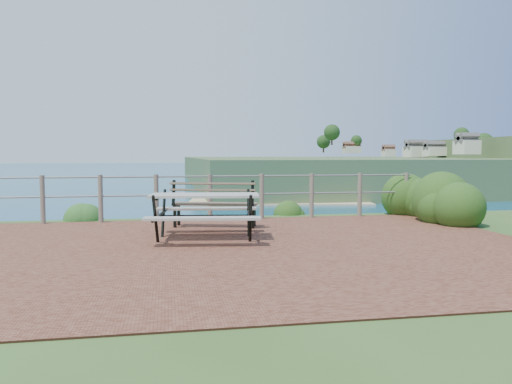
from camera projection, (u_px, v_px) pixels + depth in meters
ground at (229, 249)px, 7.62m from camera, size 10.00×7.00×0.12m
ocean at (169, 158)px, 203.93m from camera, size 1200.00×1200.00×0.00m
safety_railing at (210, 194)px, 10.87m from camera, size 9.40×0.10×1.00m
picnic_table at (205, 212)px, 8.37m from camera, size 1.88×1.56×0.76m
park_bench at (215, 197)px, 9.79m from camera, size 1.71×0.83×0.93m
shrub_right_front at (458, 224)px, 10.42m from camera, size 1.34×1.34×1.91m
shrub_right_edge at (416, 215)px, 11.98m from camera, size 1.15×1.15×1.64m
shrub_lip_west at (80, 219)px, 11.14m from camera, size 0.86×0.86×0.63m
shrub_lip_east at (292, 214)px, 12.04m from camera, size 0.77×0.77×0.51m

